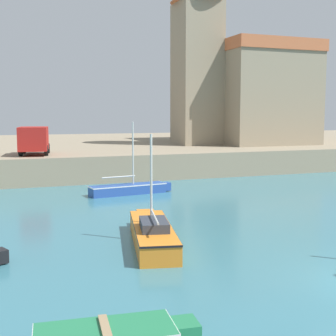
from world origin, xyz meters
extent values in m
cube|color=gray|center=(0.00, 43.39, 1.04)|extent=(120.00, 40.00, 2.09)
cube|color=#284C9E|center=(-2.77, 18.37, 0.32)|extent=(5.24, 1.80, 0.65)
cube|color=#284C9E|center=(0.03, 18.74, 0.32)|extent=(0.59, 0.69, 0.55)
cube|color=white|center=(-2.77, 18.37, 0.61)|extent=(5.29, 1.82, 0.07)
cylinder|color=silver|center=(-2.39, 18.42, 2.72)|extent=(0.10, 0.10, 4.14)
cylinder|color=silver|center=(-3.41, 18.29, 1.20)|extent=(2.30, 0.38, 0.08)
cube|color=orange|center=(-5.02, 6.39, 0.40)|extent=(2.74, 6.11, 0.80)
cube|color=orange|center=(-4.31, 9.61, 0.40)|extent=(0.95, 0.83, 0.68)
cube|color=black|center=(-5.02, 6.39, 0.76)|extent=(2.77, 6.17, 0.07)
cylinder|color=silver|center=(-4.93, 6.82, 2.65)|extent=(0.10, 0.10, 3.70)
cylinder|color=silver|center=(-5.18, 5.66, 1.35)|extent=(0.66, 2.62, 0.08)
cube|color=#333842|center=(-5.15, 5.81, 0.98)|extent=(1.40, 1.96, 0.36)
cube|color=#237A4C|center=(-6.87, -1.61, 0.27)|extent=(0.68, 0.80, 0.46)
cube|color=white|center=(-8.73, -1.42, 0.50)|extent=(3.27, 1.67, 0.07)
cube|color=#997F5B|center=(-8.73, -1.42, 0.58)|extent=(0.32, 1.16, 0.08)
cube|color=gray|center=(16.00, 36.13, 6.83)|extent=(9.80, 15.37, 9.49)
cube|color=#C1663D|center=(16.00, 36.13, 12.17)|extent=(10.00, 15.67, 1.20)
cube|color=gray|center=(8.94, 33.82, 9.30)|extent=(4.31, 4.31, 14.42)
cube|color=#AD1E19|center=(-8.14, 26.24, 3.39)|extent=(2.56, 3.48, 1.80)
cube|color=#AD1E19|center=(-7.82, 28.26, 3.19)|extent=(2.18, 1.59, 1.40)
cube|color=#334756|center=(-7.76, 28.71, 3.39)|extent=(1.80, 0.39, 0.70)
cylinder|color=black|center=(-8.78, 28.31, 2.49)|extent=(0.40, 0.83, 0.80)
cylinder|color=black|center=(-6.90, 28.02, 2.49)|extent=(0.40, 0.83, 0.80)
cylinder|color=black|center=(-9.14, 25.99, 2.49)|extent=(0.40, 0.83, 0.80)
cylinder|color=black|center=(-7.26, 25.70, 2.49)|extent=(0.40, 0.83, 0.80)
camera|label=1|loc=(-10.84, -11.26, 5.31)|focal=50.00mm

